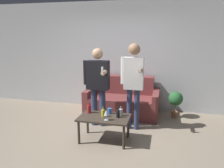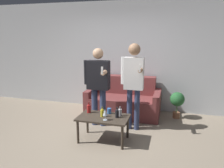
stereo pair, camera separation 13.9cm
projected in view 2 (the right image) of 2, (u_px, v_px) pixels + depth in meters
The scene contains 13 objects.
ground_plane at pixel (94, 144), 3.85m from camera, with size 16.00×16.00×0.00m, color gray.
wall_back at pixel (121, 56), 5.54m from camera, with size 8.00×0.06×2.70m.
couch at pixel (124, 101), 5.27m from camera, with size 1.71×0.90×0.89m.
coffee_table at pixel (103, 120), 3.89m from camera, with size 0.90×0.55×0.45m.
bottle_orange at pixel (102, 113), 3.87m from camera, with size 0.06×0.06×0.18m.
bottle_green at pixel (89, 108), 4.08m from camera, with size 0.07×0.07×0.20m.
bottle_dark at pixel (117, 113), 3.83m from camera, with size 0.07×0.07×0.19m.
bottle_yellow at pixel (120, 112), 3.92m from camera, with size 0.07×0.07×0.17m.
wine_glass_near at pixel (105, 113), 3.70m from camera, with size 0.08×0.08×0.19m.
cup_on_table at pixel (109, 111), 4.03m from camera, with size 0.08×0.08×0.10m.
person_standing_left at pixel (98, 82), 4.47m from camera, with size 0.54×0.43×1.62m.
person_standing_right at pixel (134, 79), 4.24m from camera, with size 0.45×0.43×1.72m.
potted_plant at pixel (177, 101), 4.97m from camera, with size 0.32×0.32×0.61m.
Camera 2 is at (1.26, -3.31, 1.87)m, focal length 35.00 mm.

